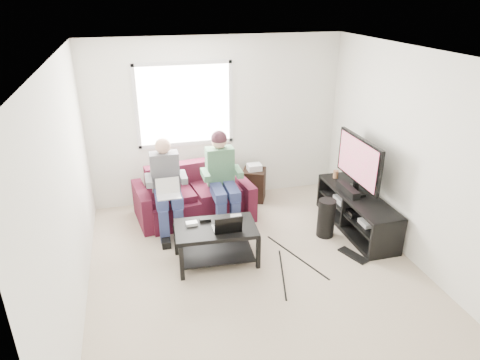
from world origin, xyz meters
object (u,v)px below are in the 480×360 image
object	(u,v)px
coffee_table	(216,236)
end_table	(254,184)
tv	(359,162)
subwoofer	(326,218)
sofa	(193,198)
tv_stand	(356,213)

from	to	relation	value
coffee_table	end_table	bearing A→B (deg)	58.62
tv	subwoofer	xyz separation A→B (m)	(-0.51, -0.17, -0.73)
sofa	tv_stand	distance (m)	2.43
tv	end_table	world-z (taller)	tv
tv_stand	end_table	xyz separation A→B (m)	(-1.16, 1.29, 0.04)
subwoofer	end_table	distance (m)	1.51
end_table	sofa	bearing A→B (deg)	-163.68
subwoofer	tv	bearing A→B (deg)	18.52
subwoofer	coffee_table	bearing A→B (deg)	-171.96
coffee_table	tv	bearing A→B (deg)	10.62
tv_stand	tv	size ratio (longest dim) A/B	1.48
subwoofer	end_table	bearing A→B (deg)	115.65
coffee_table	subwoofer	distance (m)	1.64
end_table	coffee_table	bearing A→B (deg)	-121.38
tv	subwoofer	world-z (taller)	tv
tv_stand	subwoofer	xyz separation A→B (m)	(-0.51, -0.07, 0.03)
end_table	tv_stand	bearing A→B (deg)	-47.92
sofa	tv	bearing A→B (deg)	-21.59
coffee_table	tv	world-z (taller)	tv
tv	end_table	distance (m)	1.81
coffee_table	end_table	size ratio (longest dim) A/B	1.68
sofa	tv	distance (m)	2.49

